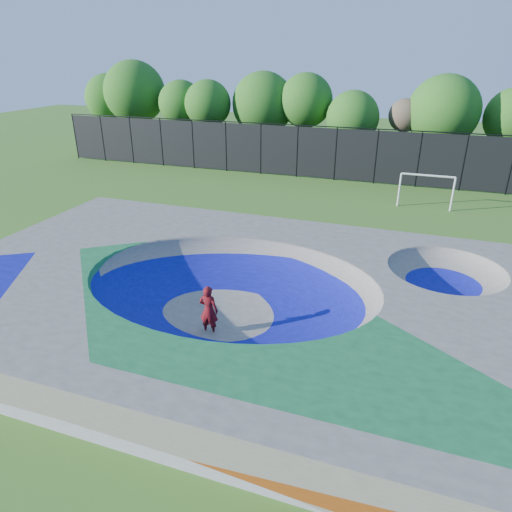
{
  "coord_description": "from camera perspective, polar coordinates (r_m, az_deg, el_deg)",
  "views": [
    {
      "loc": [
        5.83,
        -13.74,
        9.02
      ],
      "look_at": [
        -0.06,
        3.0,
        1.1
      ],
      "focal_mm": 32.0,
      "sensor_mm": 36.0,
      "label": 1
    }
  ],
  "objects": [
    {
      "name": "skateboard",
      "position": [
        16.33,
        -5.8,
        -9.5
      ],
      "size": [
        0.8,
        0.3,
        0.05
      ],
      "primitive_type": "cube",
      "rotation": [
        0.0,
        0.0,
        0.1
      ],
      "color": "black",
      "rests_on": "ground"
    },
    {
      "name": "fence",
      "position": [
        35.9,
        9.91,
        12.58
      ],
      "size": [
        48.09,
        0.09,
        4.04
      ],
      "color": "black",
      "rests_on": "ground"
    },
    {
      "name": "soccer_goal",
      "position": [
        30.58,
        20.56,
        8.31
      ],
      "size": [
        3.29,
        0.12,
        2.17
      ],
      "color": "silver",
      "rests_on": "ground"
    },
    {
      "name": "treeline",
      "position": [
        40.46,
        11.7,
        17.9
      ],
      "size": [
        52.95,
        6.61,
        8.5
      ],
      "color": "#413020",
      "rests_on": "ground"
    },
    {
      "name": "skater",
      "position": [
        15.85,
        -5.93,
        -6.77
      ],
      "size": [
        0.68,
        0.45,
        1.86
      ],
      "primitive_type": "imported",
      "rotation": [
        0.0,
        0.0,
        3.15
      ],
      "color": "#B00E14",
      "rests_on": "ground"
    },
    {
      "name": "ground",
      "position": [
        17.44,
        -3.11,
        -7.13
      ],
      "size": [
        120.0,
        120.0,
        0.0
      ],
      "primitive_type": "plane",
      "color": "#37661C",
      "rests_on": "ground"
    },
    {
      "name": "skate_deck",
      "position": [
        17.06,
        -3.17,
        -4.98
      ],
      "size": [
        22.0,
        14.0,
        1.5
      ],
      "primitive_type": "cube",
      "color": "gray",
      "rests_on": "ground"
    }
  ]
}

